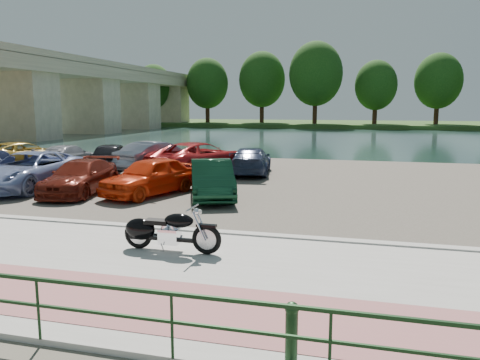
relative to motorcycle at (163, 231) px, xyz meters
name	(u,v)px	position (x,y,z in m)	size (l,w,h in m)	color
ground	(159,257)	(-0.01, -0.21, -0.56)	(200.00, 200.00, 0.00)	#595447
promenade	(139,270)	(-0.01, -1.21, -0.51)	(60.00, 6.00, 0.10)	#A09E97
pink_path	(98,297)	(-0.01, -2.71, -0.46)	(60.00, 2.00, 0.01)	#9D585F
kerb	(191,231)	(-0.01, 1.79, -0.49)	(60.00, 0.30, 0.14)	#A09E97
parking_lot	(262,181)	(-0.01, 10.79, -0.54)	(60.00, 18.00, 0.04)	#48443A
river	(320,138)	(-0.01, 39.79, -0.56)	(120.00, 40.00, 0.00)	#1B3130
far_bank	(337,124)	(-0.01, 71.79, -0.26)	(120.00, 24.00, 0.60)	#254017
bridge	(85,87)	(-28.01, 40.81, 4.96)	(7.00, 56.00, 8.55)	tan
railing	(37,293)	(-0.01, -4.21, 0.23)	(24.04, 0.05, 0.90)	black
far_trees	(365,78)	(4.35, 65.58, 6.93)	(70.25, 10.68, 12.52)	#351D13
motorcycle	(163,231)	(0.00, 0.00, 0.00)	(2.33, 0.75, 1.05)	black
car_2	(29,171)	(-8.54, 6.29, 0.22)	(2.47, 5.35, 1.49)	#818FBC
car_3	(80,177)	(-6.03, 5.97, 0.11)	(1.77, 4.34, 1.26)	#62190E
car_4	(150,176)	(-3.34, 6.39, 0.18)	(1.67, 4.14, 1.41)	red
car_5	(212,179)	(-0.92, 6.39, 0.16)	(1.45, 4.15, 1.37)	#0E331E
car_6	(22,155)	(-13.50, 11.95, 0.17)	(2.31, 5.00, 1.39)	#A98427
car_7	(68,156)	(-11.11, 12.54, 0.09)	(1.72, 4.22, 1.22)	#92929A
car_8	(112,156)	(-8.51, 12.63, 0.18)	(1.66, 4.13, 1.41)	black
car_9	(157,156)	(-5.85, 12.55, 0.24)	(1.60, 4.59, 1.51)	slate
car_10	(198,157)	(-3.56, 12.35, 0.25)	(2.56, 5.55, 1.54)	#AE1D1D
car_11	(251,161)	(-0.96, 12.66, 0.13)	(1.82, 4.48, 1.30)	#28324E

